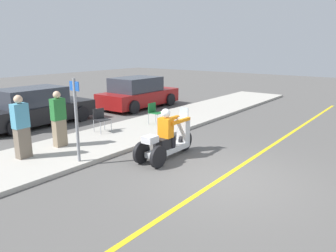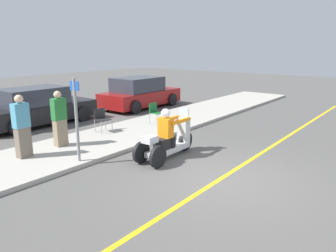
{
  "view_description": "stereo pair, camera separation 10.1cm",
  "coord_description": "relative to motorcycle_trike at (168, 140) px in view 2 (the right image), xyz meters",
  "views": [
    {
      "loc": [
        -6.63,
        -3.42,
        3.1
      ],
      "look_at": [
        0.43,
        1.96,
        0.93
      ],
      "focal_mm": 35.0,
      "sensor_mm": 36.0,
      "label": 1
    },
    {
      "loc": [
        -6.57,
        -3.5,
        3.1
      ],
      "look_at": [
        0.43,
        1.96,
        0.93
      ],
      "focal_mm": 35.0,
      "sensor_mm": 36.0,
      "label": 2
    }
  ],
  "objects": [
    {
      "name": "ground_plane",
      "position": [
        -0.43,
        -1.96,
        -0.52
      ],
      "size": [
        60.0,
        60.0,
        0.0
      ],
      "primitive_type": "plane",
      "color": "#565451"
    },
    {
      "name": "lane_stripe",
      "position": [
        0.0,
        -1.96,
        -0.52
      ],
      "size": [
        24.0,
        0.12,
        0.01
      ],
      "color": "gold",
      "rests_on": "ground"
    },
    {
      "name": "sidewalk_strip",
      "position": [
        -0.43,
        2.64,
        -0.46
      ],
      "size": [
        28.0,
        2.8,
        0.12
      ],
      "color": "#B2ADA3",
      "rests_on": "ground"
    },
    {
      "name": "motorcycle_trike",
      "position": [
        0.0,
        0.0,
        0.0
      ],
      "size": [
        2.26,
        0.68,
        1.44
      ],
      "color": "black",
      "rests_on": "ground"
    },
    {
      "name": "spectator_near_curb",
      "position": [
        -1.41,
        3.06,
        0.42
      ],
      "size": [
        0.41,
        0.25,
        1.69
      ],
      "color": "gray",
      "rests_on": "sidewalk_strip"
    },
    {
      "name": "spectator_mid_group",
      "position": [
        -2.66,
        2.94,
        0.44
      ],
      "size": [
        0.42,
        0.27,
        1.73
      ],
      "color": "#726656",
      "rests_on": "sidewalk_strip"
    },
    {
      "name": "folding_chair_curbside",
      "position": [
        2.61,
        2.65,
        0.11
      ],
      "size": [
        0.46,
        0.46,
        0.82
      ],
      "color": "#A5A8AD",
      "rests_on": "sidewalk_strip"
    },
    {
      "name": "folding_chair_set_back",
      "position": [
        0.53,
        3.41,
        0.11
      ],
      "size": [
        0.53,
        0.53,
        0.82
      ],
      "color": "#A5A8AD",
      "rests_on": "sidewalk_strip"
    },
    {
      "name": "parked_car_lot_left",
      "position": [
        -0.02,
        6.62,
        0.19
      ],
      "size": [
        4.46,
        1.99,
        1.51
      ],
      "color": "black",
      "rests_on": "ground"
    },
    {
      "name": "parked_car_lot_right",
      "position": [
        5.31,
        5.98,
        0.22
      ],
      "size": [
        4.37,
        2.11,
        1.57
      ],
      "color": "maroon",
      "rests_on": "ground"
    },
    {
      "name": "street_sign",
      "position": [
        -1.94,
        1.49,
        0.8
      ],
      "size": [
        0.08,
        0.36,
        2.2
      ],
      "color": "gray",
      "rests_on": "sidewalk_strip"
    }
  ]
}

